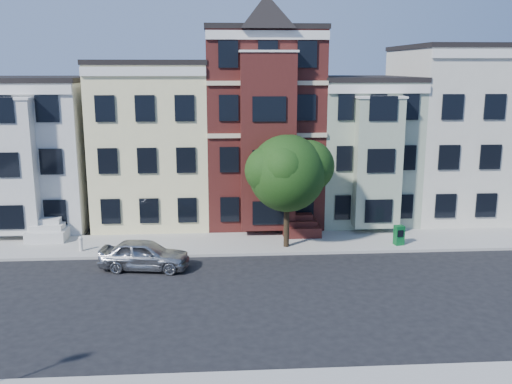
{
  "coord_description": "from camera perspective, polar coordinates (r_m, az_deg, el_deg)",
  "views": [
    {
      "loc": [
        -2.91,
        -22.99,
        9.91
      ],
      "look_at": [
        -1.15,
        2.87,
        4.2
      ],
      "focal_mm": 40.0,
      "sensor_mm": 36.0,
      "label": 1
    }
  ],
  "objects": [
    {
      "name": "ground",
      "position": [
        25.21,
        3.11,
        -10.75
      ],
      "size": [
        120.0,
        120.0,
        0.0
      ],
      "primitive_type": "plane",
      "color": "black"
    },
    {
      "name": "newspaper_box",
      "position": [
        32.93,
        14.11,
        -4.21
      ],
      "size": [
        0.57,
        0.52,
        1.1
      ],
      "primitive_type": "cube",
      "rotation": [
        0.0,
        0.0,
        0.18
      ],
      "color": "#0C5C27",
      "rests_on": "far_sidewalk"
    },
    {
      "name": "house_cream",
      "position": [
        41.16,
        19.73,
        5.55
      ],
      "size": [
        8.0,
        9.0,
        11.0
      ],
      "primitive_type": "cube",
      "color": "beige",
      "rests_on": "ground"
    },
    {
      "name": "house_brown",
      "position": [
        37.81,
        0.55,
        6.48
      ],
      "size": [
        7.0,
        9.0,
        12.0
      ],
      "primitive_type": "cube",
      "color": "#421714",
      "rests_on": "ground"
    },
    {
      "name": "far_sidewalk",
      "position": [
        32.65,
        1.41,
        -5.12
      ],
      "size": [
        60.0,
        4.0,
        0.15
      ],
      "primitive_type": "cube",
      "color": "#9E9B93",
      "rests_on": "ground"
    },
    {
      "name": "fire_hydrant",
      "position": [
        32.36,
        -17.1,
        -5.1
      ],
      "size": [
        0.23,
        0.23,
        0.65
      ],
      "primitive_type": "cylinder",
      "rotation": [
        0.0,
        0.0,
        -0.02
      ],
      "color": "beige",
      "rests_on": "far_sidewalk"
    },
    {
      "name": "house_yellow",
      "position": [
        38.03,
        -10.06,
        4.81
      ],
      "size": [
        7.0,
        9.0,
        10.0
      ],
      "primitive_type": "cube",
      "color": "#F3E8A8",
      "rests_on": "ground"
    },
    {
      "name": "parked_car",
      "position": [
        29.08,
        -11.1,
        -6.16
      ],
      "size": [
        4.67,
        2.42,
        1.52
      ],
      "primitive_type": "imported",
      "rotation": [
        0.0,
        0.0,
        1.42
      ],
      "color": "#9B9DA2",
      "rests_on": "ground"
    },
    {
      "name": "house_green",
      "position": [
        39.03,
        10.13,
        4.26
      ],
      "size": [
        6.0,
        9.0,
        9.0
      ],
      "primitive_type": "cube",
      "color": "#99A88C",
      "rests_on": "ground"
    },
    {
      "name": "house_white",
      "position": [
        39.77,
        -21.59,
        3.73
      ],
      "size": [
        8.0,
        9.0,
        9.0
      ],
      "primitive_type": "cube",
      "color": "silver",
      "rests_on": "ground"
    },
    {
      "name": "street_tree",
      "position": [
        30.88,
        3.12,
        1.35
      ],
      "size": [
        6.66,
        6.66,
        7.68
      ],
      "primitive_type": null,
      "rotation": [
        0.0,
        0.0,
        0.01
      ],
      "color": "#224516",
      "rests_on": "far_sidewalk"
    }
  ]
}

